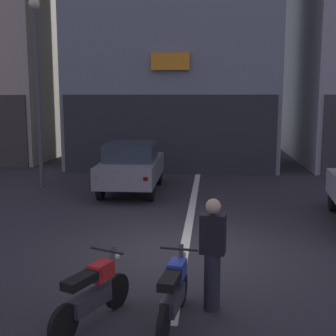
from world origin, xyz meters
TOP-DOWN VIEW (x-y plane):
  - ground_plane at (0.00, 0.00)m, footprint 120.00×120.00m
  - lane_centre_line at (0.00, 6.00)m, footprint 0.20×18.00m
  - car_grey_crossing_near at (-2.07, 5.70)m, footprint 1.85×4.14m
  - car_black_down_street at (1.72, 13.30)m, footprint 1.99×4.19m
  - street_lamp at (-5.27, 6.04)m, footprint 0.36×0.36m
  - motorcycle_red_row_leftmost at (-1.06, -3.04)m, footprint 0.77×1.56m
  - motorcycle_blue_row_left_mid at (0.04, -2.90)m, footprint 0.55×1.66m
  - person_by_motorcycles at (0.56, -2.44)m, footprint 0.39×0.28m

SIDE VIEW (x-z plane):
  - ground_plane at x=0.00m, z-range 0.00..0.00m
  - lane_centre_line at x=0.00m, z-range 0.00..0.01m
  - motorcycle_red_row_leftmost at x=-1.06m, z-range -0.03..0.95m
  - motorcycle_blue_row_left_mid at x=0.04m, z-range -0.03..0.95m
  - person_by_motorcycles at x=0.56m, z-range 0.02..1.69m
  - car_grey_crossing_near at x=-2.07m, z-range 0.07..1.71m
  - car_black_down_street at x=1.72m, z-range 0.07..1.71m
  - street_lamp at x=-5.27m, z-range 0.72..7.02m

